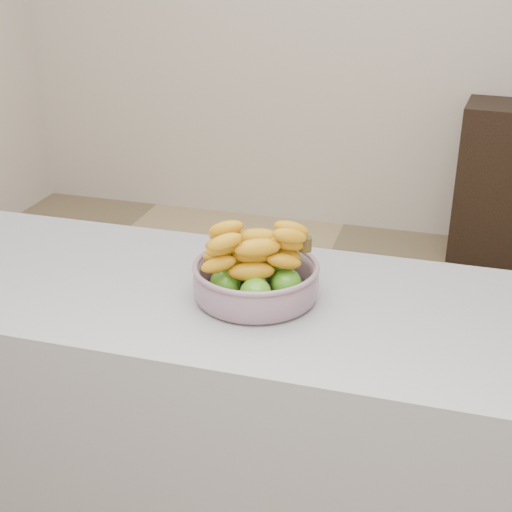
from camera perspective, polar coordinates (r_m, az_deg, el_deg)
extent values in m
plane|color=tan|center=(2.67, -0.55, -13.20)|extent=(4.00, 4.00, 0.00)
cube|color=#A3A5AC|center=(1.90, -6.65, -14.41)|extent=(2.00, 0.60, 0.90)
cube|color=black|center=(4.00, 19.16, 5.50)|extent=(0.49, 0.41, 0.83)
cylinder|color=#8796A2|center=(1.58, 0.00, -3.10)|extent=(0.24, 0.24, 0.01)
torus|color=#8796A2|center=(1.55, 0.00, -0.82)|extent=(0.28, 0.28, 0.01)
sphere|color=#4E9419|center=(1.50, -0.04, -3.01)|extent=(0.07, 0.07, 0.07)
sphere|color=#4E9419|center=(1.55, 2.43, -2.20)|extent=(0.07, 0.07, 0.07)
sphere|color=#4E9419|center=(1.62, 1.47, -0.94)|extent=(0.07, 0.07, 0.07)
sphere|color=#4E9419|center=(1.62, -1.41, -0.93)|extent=(0.07, 0.07, 0.07)
sphere|color=#4E9419|center=(1.55, -2.45, -2.17)|extent=(0.07, 0.07, 0.07)
ellipsoid|color=#EBAC13|center=(1.51, -0.37, -1.24)|extent=(0.18, 0.10, 0.04)
ellipsoid|color=#EBAC13|center=(1.55, -0.34, -0.52)|extent=(0.18, 0.09, 0.04)
ellipsoid|color=#EBAC13|center=(1.59, -0.31, 0.17)|extent=(0.18, 0.07, 0.04)
ellipsoid|color=#EBAC13|center=(1.51, -0.01, 0.16)|extent=(0.17, 0.11, 0.04)
ellipsoid|color=#EBAC13|center=(1.56, 0.01, 0.90)|extent=(0.18, 0.05, 0.04)
ellipsoid|color=#EBAC13|center=(1.52, 0.21, 1.49)|extent=(0.18, 0.09, 0.04)
ellipsoid|color=#EBAC13|center=(1.48, 0.12, 0.65)|extent=(0.17, 0.12, 0.04)
cylinder|color=#453716|center=(1.53, 3.97, 0.96)|extent=(0.03, 0.03, 0.03)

